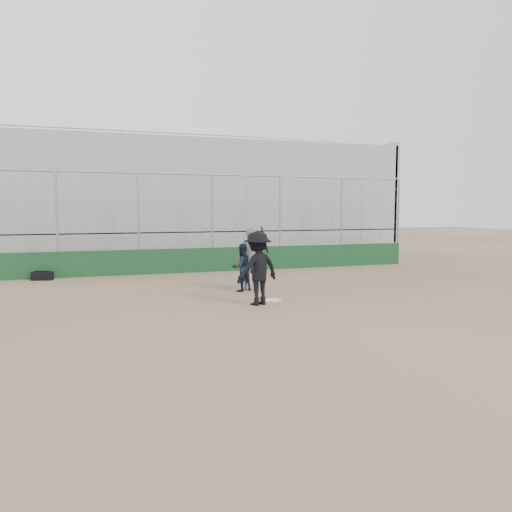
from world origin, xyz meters
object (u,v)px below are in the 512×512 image
object	(u,v)px
batter_at_plate	(258,268)
catcher_crouched	(242,275)
umpire	(250,262)
equipment_bag	(42,276)

from	to	relation	value
batter_at_plate	catcher_crouched	bearing A→B (deg)	84.02
batter_at_plate	catcher_crouched	world-z (taller)	batter_at_plate
batter_at_plate	umpire	bearing A→B (deg)	76.63
catcher_crouched	batter_at_plate	bearing A→B (deg)	-95.98
catcher_crouched	umpire	distance (m)	0.54
equipment_bag	umpire	bearing A→B (deg)	-34.65
batter_at_plate	equipment_bag	distance (m)	9.19
batter_at_plate	umpire	xyz separation A→B (m)	(0.57, 2.42, -0.10)
umpire	equipment_bag	world-z (taller)	umpire
batter_at_plate	umpire	size ratio (longest dim) A/B	1.18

